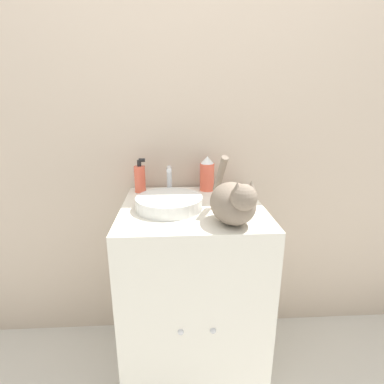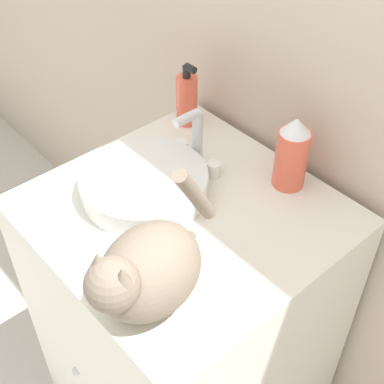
% 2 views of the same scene
% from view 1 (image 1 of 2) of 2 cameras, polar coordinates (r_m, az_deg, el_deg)
% --- Properties ---
extents(wall_back, '(6.00, 0.05, 2.50)m').
position_cam_1_polar(wall_back, '(1.57, -0.67, 14.40)').
color(wall_back, '#C6B29E').
rests_on(wall_back, ground_plane).
extents(vanity_cabinet, '(0.61, 0.61, 0.88)m').
position_cam_1_polar(vanity_cabinet, '(1.51, 0.07, -18.65)').
color(vanity_cabinet, silver).
rests_on(vanity_cabinet, ground_plane).
extents(sink_basin, '(0.28, 0.28, 0.05)m').
position_cam_1_polar(sink_basin, '(1.26, -4.37, -2.07)').
color(sink_basin, silver).
rests_on(sink_basin, vanity_cabinet).
extents(faucet, '(0.14, 0.08, 0.15)m').
position_cam_1_polar(faucet, '(1.40, -4.30, 1.35)').
color(faucet, silver).
rests_on(faucet, vanity_cabinet).
extents(cat, '(0.20, 0.33, 0.24)m').
position_cam_1_polar(cat, '(1.10, 7.97, -1.85)').
color(cat, '#7A6B5B').
rests_on(cat, vanity_cabinet).
extents(soap_bottle, '(0.06, 0.05, 0.17)m').
position_cam_1_polar(soap_bottle, '(1.50, -9.88, 2.59)').
color(soap_bottle, '#EF6047').
rests_on(soap_bottle, vanity_cabinet).
extents(spray_bottle, '(0.07, 0.07, 0.17)m').
position_cam_1_polar(spray_bottle, '(1.51, 2.89, 3.44)').
color(spray_bottle, '#EF6047').
rests_on(spray_bottle, vanity_cabinet).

